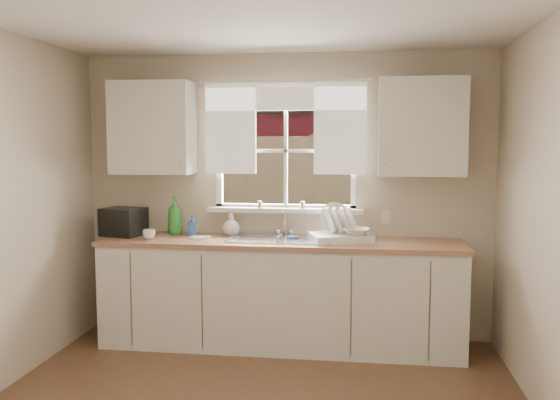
# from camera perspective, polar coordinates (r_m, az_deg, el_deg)

# --- Properties ---
(room_walls) EXTENTS (3.62, 4.02, 2.50)m
(room_walls) POSITION_cam_1_polar(r_m,az_deg,el_deg) (3.23, -4.17, -3.23)
(room_walls) COLOR beige
(room_walls) RESTS_ON ground
(window) EXTENTS (1.38, 0.16, 1.06)m
(window) POSITION_cam_1_polar(r_m,az_deg,el_deg) (5.23, 0.53, 2.95)
(window) COLOR white
(window) RESTS_ON room_walls
(curtains) EXTENTS (1.50, 0.03, 0.81)m
(curtains) POSITION_cam_1_polar(r_m,az_deg,el_deg) (5.18, 0.46, 7.88)
(curtains) COLOR white
(curtains) RESTS_ON room_walls
(base_cabinets) EXTENTS (3.00, 0.62, 0.87)m
(base_cabinets) POSITION_cam_1_polar(r_m,az_deg,el_deg) (5.08, 0.05, -9.16)
(base_cabinets) COLOR silver
(base_cabinets) RESTS_ON ground
(countertop) EXTENTS (3.04, 0.65, 0.04)m
(countertop) POSITION_cam_1_polar(r_m,az_deg,el_deg) (4.98, 0.05, -4.09)
(countertop) COLOR #A67253
(countertop) RESTS_ON base_cabinets
(upper_cabinet_left) EXTENTS (0.70, 0.33, 0.80)m
(upper_cabinet_left) POSITION_cam_1_polar(r_m,az_deg,el_deg) (5.33, -12.17, 6.79)
(upper_cabinet_left) COLOR silver
(upper_cabinet_left) RESTS_ON room_walls
(upper_cabinet_right) EXTENTS (0.70, 0.33, 0.80)m
(upper_cabinet_right) POSITION_cam_1_polar(r_m,az_deg,el_deg) (5.03, 13.46, 6.83)
(upper_cabinet_right) COLOR silver
(upper_cabinet_right) RESTS_ON room_walls
(wall_outlet) EXTENTS (0.08, 0.01, 0.12)m
(wall_outlet) POSITION_cam_1_polar(r_m,az_deg,el_deg) (5.21, 10.14, -1.63)
(wall_outlet) COLOR beige
(wall_outlet) RESTS_ON room_walls
(sill_jars) EXTENTS (0.42, 0.04, 0.06)m
(sill_jars) POSITION_cam_1_polar(r_m,az_deg,el_deg) (5.20, 0.11, -0.45)
(sill_jars) COLOR brown
(sill_jars) RESTS_ON window
(backyard) EXTENTS (20.00, 10.00, 6.13)m
(backyard) POSITION_cam_1_polar(r_m,az_deg,el_deg) (11.73, 7.56, 14.11)
(backyard) COLOR #335421
(backyard) RESTS_ON ground
(sink) EXTENTS (0.88, 0.52, 0.40)m
(sink) POSITION_cam_1_polar(r_m,az_deg,el_deg) (5.02, 0.10, -4.61)
(sink) COLOR #B7B7BC
(sink) RESTS_ON countertop
(dish_rack) EXTENTS (0.57, 0.50, 0.31)m
(dish_rack) POSITION_cam_1_polar(r_m,az_deg,el_deg) (4.94, 5.78, -3.18)
(dish_rack) COLOR white
(dish_rack) RESTS_ON countertop
(bowl) EXTENTS (0.24, 0.24, 0.05)m
(bowl) POSITION_cam_1_polar(r_m,az_deg,el_deg) (4.88, 7.35, -3.03)
(bowl) COLOR white
(bowl) RESTS_ON dish_rack
(soap_bottle_a) EXTENTS (0.15, 0.15, 0.33)m
(soap_bottle_a) POSITION_cam_1_polar(r_m,az_deg,el_deg) (5.35, -10.11, -1.49)
(soap_bottle_a) COLOR #2E8C30
(soap_bottle_a) RESTS_ON countertop
(soap_bottle_b) EXTENTS (0.10, 0.10, 0.17)m
(soap_bottle_b) POSITION_cam_1_polar(r_m,az_deg,el_deg) (5.27, -8.45, -2.44)
(soap_bottle_b) COLOR blue
(soap_bottle_b) RESTS_ON countertop
(soap_bottle_c) EXTENTS (0.19, 0.19, 0.19)m
(soap_bottle_c) POSITION_cam_1_polar(r_m,az_deg,el_deg) (5.21, -4.71, -2.39)
(soap_bottle_c) COLOR beige
(soap_bottle_c) RESTS_ON countertop
(saucer) EXTENTS (0.18, 0.18, 0.01)m
(saucer) POSITION_cam_1_polar(r_m,az_deg,el_deg) (5.12, -7.68, -3.58)
(saucer) COLOR white
(saucer) RESTS_ON countertop
(cup) EXTENTS (0.13, 0.13, 0.08)m
(cup) POSITION_cam_1_polar(r_m,az_deg,el_deg) (5.13, -12.49, -3.24)
(cup) COLOR silver
(cup) RESTS_ON countertop
(black_appliance) EXTENTS (0.39, 0.36, 0.24)m
(black_appliance) POSITION_cam_1_polar(r_m,az_deg,el_deg) (5.38, -14.82, -2.03)
(black_appliance) COLOR black
(black_appliance) RESTS_ON countertop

